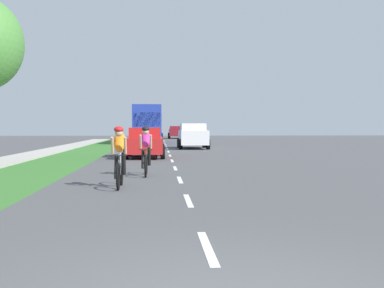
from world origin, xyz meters
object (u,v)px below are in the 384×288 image
Objects in this scene: cyclist_trailing at (146,150)px; suv_white at (193,135)px; sedan_red at (145,142)px; bus_blue at (148,122)px; pickup_maroon at (177,132)px; cyclist_lead at (120,156)px.

cyclist_trailing is 0.37× the size of suv_white.
sedan_red is 0.37× the size of bus_blue.
suv_white is 12.86m from bus_blue.
sedan_red is at bearing -94.49° from pickup_maroon.
bus_blue is at bearing -101.22° from pickup_maroon.
cyclist_trailing is at bearing -98.51° from suv_white.
suv_white reaches higher than pickup_maroon.
sedan_red is at bearing 91.72° from cyclist_trailing.
pickup_maroon is (3.39, 17.11, -1.15)m from bus_blue.
suv_white is at bearing 81.12° from cyclist_lead.
cyclist_trailing is 0.15× the size of bus_blue.
bus_blue is (-0.30, 22.25, 1.21)m from sedan_red.
bus_blue is at bearing 91.06° from cyclist_trailing.
cyclist_lead is 3.06m from cyclist_trailing.
pickup_maroon reaches higher than sedan_red.
cyclist_lead reaches higher than sedan_red.
bus_blue reaches higher than suv_white.
cyclist_trailing is at bearing -93.31° from pickup_maroon.
suv_white reaches higher than cyclist_trailing.
sedan_red is (0.31, 12.30, -0.04)m from cyclist_lead.
suv_white is at bearing 72.34° from sedan_red.
cyclist_lead is 22.47m from suv_white.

